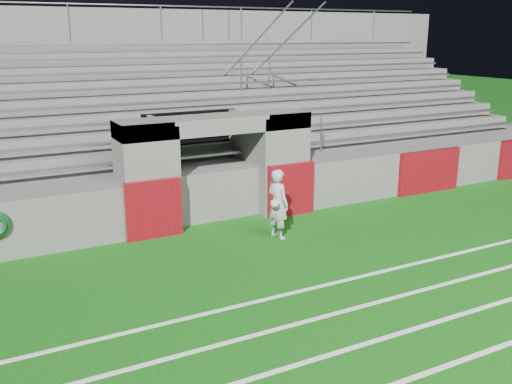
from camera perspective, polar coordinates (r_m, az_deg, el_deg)
ground at (r=11.43m, az=3.35°, el=-7.60°), size 90.00×90.00×0.00m
stadium_structure at (r=18.05m, az=-9.79°, el=5.78°), size 26.00×8.48×5.42m
goalkeeper_with_ball at (r=12.81m, az=2.20°, el=-1.19°), size 0.59×0.70×1.60m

